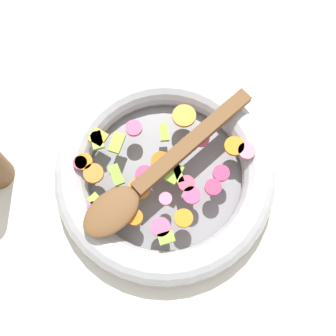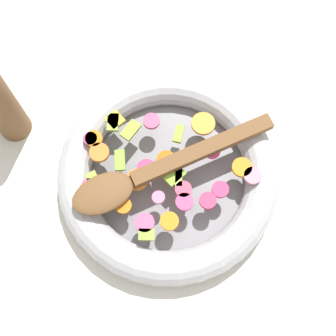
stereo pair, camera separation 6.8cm
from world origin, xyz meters
name	(u,v)px [view 1 (the left image)]	position (x,y,z in m)	size (l,w,h in m)	color
ground_plane	(168,178)	(0.00, 0.00, 0.00)	(4.00, 4.00, 0.00)	silver
skillet	(168,174)	(0.00, 0.00, 0.02)	(0.33, 0.33, 0.05)	slate
chopped_vegetables	(161,170)	(0.00, 0.01, 0.05)	(0.22, 0.27, 0.01)	orange
wooden_spoon	(156,176)	(-0.02, 0.02, 0.06)	(0.23, 0.26, 0.01)	brown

